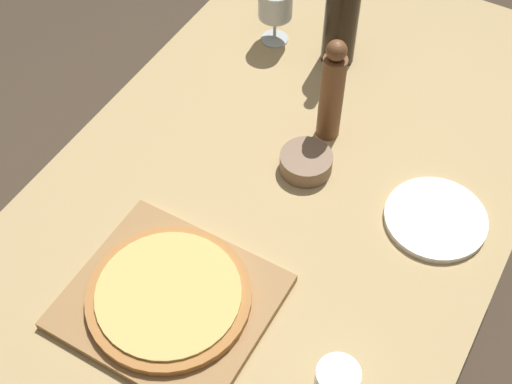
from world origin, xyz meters
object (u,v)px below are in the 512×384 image
at_px(wine_bottle, 342,9).
at_px(pepper_mill, 332,92).
at_px(wine_glass, 275,5).
at_px(small_bowl, 306,162).
at_px(pizza, 169,296).

xyz_separation_m(wine_bottle, pepper_mill, (0.09, -0.23, -0.02)).
xyz_separation_m(wine_glass, small_bowl, (0.26, -0.33, -0.08)).
relative_size(pizza, wine_glass, 2.06).
bearing_deg(wine_bottle, pepper_mill, -69.10).
bearing_deg(small_bowl, wine_bottle, 105.20).
xyz_separation_m(pizza, wine_bottle, (-0.03, 0.76, 0.11)).
bearing_deg(wine_glass, wine_bottle, 5.45).
relative_size(pepper_mill, wine_glass, 1.76).
xyz_separation_m(pizza, wine_glass, (-0.19, 0.75, 0.07)).
bearing_deg(pepper_mill, pizza, -96.51).
height_order(pizza, wine_bottle, wine_bottle).
height_order(pepper_mill, wine_glass, pepper_mill).
height_order(pizza, wine_glass, wine_glass).
relative_size(pizza, wine_bottle, 0.85).
relative_size(wine_bottle, pepper_mill, 1.38).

